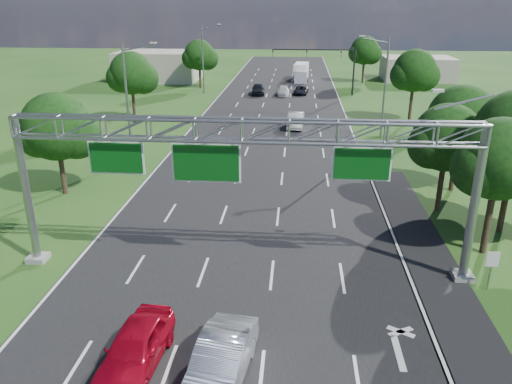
# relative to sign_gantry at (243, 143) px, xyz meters

# --- Properties ---
(ground) EXTENTS (220.00, 220.00, 0.00)m
(ground) POSITION_rel_sign_gantry_xyz_m (-0.33, 18.00, -6.89)
(ground) COLOR #194414
(ground) RESTS_ON ground
(road) EXTENTS (18.00, 180.00, 0.02)m
(road) POSITION_rel_sign_gantry_xyz_m (-0.33, 18.00, -6.89)
(road) COLOR black
(road) RESTS_ON ground
(road_flare) EXTENTS (3.00, 30.00, 0.02)m
(road_flare) POSITION_rel_sign_gantry_xyz_m (9.87, 2.00, -6.89)
(road_flare) COLOR black
(road_flare) RESTS_ON ground
(sign_gantry) EXTENTS (23.50, 1.00, 9.56)m
(sign_gantry) POSITION_rel_sign_gantry_xyz_m (0.00, 0.00, 0.00)
(sign_gantry) COLOR gray
(sign_gantry) RESTS_ON ground
(regulatory_sign) EXTENTS (0.60, 0.08, 2.10)m
(regulatory_sign) POSITION_rel_sign_gantry_xyz_m (12.07, -1.02, -5.38)
(regulatory_sign) COLOR gray
(regulatory_sign) RESTS_ON ground
(traffic_signal) EXTENTS (12.21, 0.24, 7.00)m
(traffic_signal) POSITION_rel_sign_gantry_xyz_m (7.15, 53.00, -1.72)
(traffic_signal) COLOR black
(traffic_signal) RESTS_ON ground
(streetlight_l_near) EXTENTS (2.97, 0.22, 10.16)m
(streetlight_l_near) POSITION_rel_sign_gantry_xyz_m (-11.63, 18.00, -1.31)
(streetlight_l_near) COLOR gray
(streetlight_l_near) RESTS_ON ground
(streetlight_l_far) EXTENTS (2.97, 0.22, 10.16)m
(streetlight_l_far) POSITION_rel_sign_gantry_xyz_m (-11.63, 53.00, -1.31)
(streetlight_l_far) COLOR gray
(streetlight_l_far) RESTS_ON ground
(streetlight_r_mid) EXTENTS (2.97, 0.22, 10.16)m
(streetlight_r_mid) POSITION_rel_sign_gantry_xyz_m (10.97, 28.00, -1.31)
(streetlight_r_mid) COLOR gray
(streetlight_r_mid) RESTS_ON ground
(tree_cluster_right) EXTENTS (9.91, 14.60, 8.68)m
(tree_cluster_right) POSITION_rel_sign_gantry_xyz_m (14.47, 7.19, -1.58)
(tree_cluster_right) COLOR #2D2116
(tree_cluster_right) RESTS_ON ground
(tree_verge_la) EXTENTS (5.76, 4.80, 7.40)m
(tree_verge_la) POSITION_rel_sign_gantry_xyz_m (-14.25, 10.04, -2.13)
(tree_verge_la) COLOR #2D2116
(tree_verge_la) RESTS_ON ground
(tree_verge_lb) EXTENTS (5.76, 4.80, 8.06)m
(tree_verge_lb) POSITION_rel_sign_gantry_xyz_m (-16.25, 33.04, -1.48)
(tree_verge_lb) COLOR #2D2116
(tree_verge_lb) RESTS_ON ground
(tree_verge_lc) EXTENTS (5.76, 4.80, 7.62)m
(tree_verge_lc) POSITION_rel_sign_gantry_xyz_m (-13.25, 58.04, -1.92)
(tree_verge_lc) COLOR #2D2116
(tree_verge_lc) RESTS_ON ground
(tree_verge_rd) EXTENTS (5.76, 4.80, 8.28)m
(tree_verge_rd) POSITION_rel_sign_gantry_xyz_m (15.75, 36.04, -1.26)
(tree_verge_rd) COLOR #2D2116
(tree_verge_rd) RESTS_ON ground
(tree_verge_re) EXTENTS (5.76, 4.80, 7.84)m
(tree_verge_re) POSITION_rel_sign_gantry_xyz_m (13.75, 66.04, -1.70)
(tree_verge_re) COLOR #2D2116
(tree_verge_re) RESTS_ON ground
(building_left) EXTENTS (14.00, 10.00, 5.00)m
(building_left) POSITION_rel_sign_gantry_xyz_m (-22.33, 66.00, -4.39)
(building_left) COLOR #A89D8D
(building_left) RESTS_ON ground
(building_right) EXTENTS (12.00, 9.00, 4.00)m
(building_right) POSITION_rel_sign_gantry_xyz_m (23.67, 70.00, -4.89)
(building_right) COLOR #A89D8D
(building_right) RESTS_ON ground
(red_coupe) EXTENTS (2.32, 5.03, 1.67)m
(red_coupe) POSITION_rel_sign_gantry_xyz_m (-3.39, -7.75, -6.06)
(red_coupe) COLOR #B4081E
(red_coupe) RESTS_ON ground
(silver_sedan) EXTENTS (2.47, 5.33, 1.69)m
(silver_sedan) POSITION_rel_sign_gantry_xyz_m (-0.02, -8.30, -6.05)
(silver_sedan) COLOR silver
(silver_sedan) RESTS_ON ground
(car_queue_a) EXTENTS (1.91, 4.33, 1.24)m
(car_queue_a) POSITION_rel_sign_gantry_xyz_m (0.36, 52.41, -6.27)
(car_queue_a) COLOR silver
(car_queue_a) RESTS_ON ground
(car_queue_b) EXTENTS (2.40, 4.44, 1.18)m
(car_queue_b) POSITION_rel_sign_gantry_xyz_m (3.00, 53.46, -6.30)
(car_queue_b) COLOR black
(car_queue_b) RESTS_ON ground
(car_queue_c) EXTENTS (2.20, 4.79, 1.59)m
(car_queue_c) POSITION_rel_sign_gantry_xyz_m (-3.47, 52.73, -6.10)
(car_queue_c) COLOR black
(car_queue_c) RESTS_ON ground
(car_queue_d) EXTENTS (1.97, 5.02, 1.63)m
(car_queue_d) POSITION_rel_sign_gantry_xyz_m (2.37, 31.97, -6.08)
(car_queue_d) COLOR #B8B8B8
(car_queue_d) RESTS_ON ground
(box_truck) EXTENTS (2.80, 7.85, 2.90)m
(box_truck) POSITION_rel_sign_gantry_xyz_m (3.02, 67.80, -5.50)
(box_truck) COLOR white
(box_truck) RESTS_ON ground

